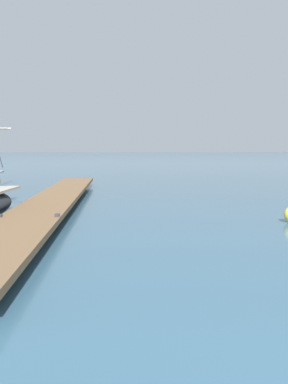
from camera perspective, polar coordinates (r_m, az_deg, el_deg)
The scene contains 1 object.
floating_dock at distance 17.30m, azimuth -11.66°, elevation -1.11°, with size 2.61×22.62×0.53m.
Camera 1 is at (-2.44, -1.44, 2.41)m, focal length 41.71 mm.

